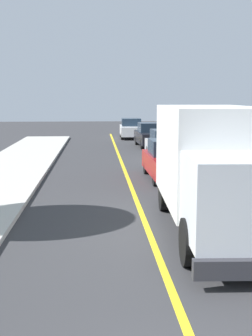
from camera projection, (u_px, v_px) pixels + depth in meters
The scene contains 6 objects.
centre_line_yellow at pixel (138, 204), 14.45m from camera, with size 0.16×56.00×0.01m, color gold.
box_truck at pixel (214, 163), 11.51m from camera, with size 2.70×7.27×3.20m.
parked_car_near at pixel (169, 161), 18.82m from camera, with size 1.89×4.43×1.67m.
parked_car_mid at pixel (167, 146), 24.55m from camera, with size 2.00×4.48×1.67m.
parked_car_far at pixel (151, 135), 31.12m from camera, with size 1.98×4.47×1.67m.
parked_car_furthest at pixel (131, 129), 37.67m from camera, with size 1.90×4.44×1.67m.
Camera 1 is at (-1.33, -4.03, 3.45)m, focal length 47.62 mm.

